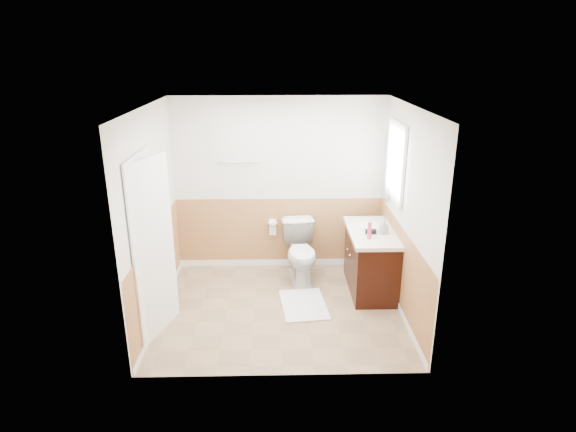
{
  "coord_description": "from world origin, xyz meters",
  "views": [
    {
      "loc": [
        -0.03,
        -5.33,
        3.12
      ],
      "look_at": [
        0.1,
        0.25,
        1.15
      ],
      "focal_mm": 30.02,
      "sensor_mm": 36.0,
      "label": 1
    }
  ],
  "objects_px": {
    "toilet": "(301,252)",
    "bath_mat": "(304,305)",
    "lotion_bottle": "(370,231)",
    "vanity_cabinet": "(371,262)",
    "soap_dispenser": "(384,226)"
  },
  "relations": [
    {
      "from": "vanity_cabinet",
      "to": "bath_mat",
      "type": "bearing_deg",
      "value": -155.32
    },
    {
      "from": "toilet",
      "to": "lotion_bottle",
      "type": "distance_m",
      "value": 1.15
    },
    {
      "from": "toilet",
      "to": "soap_dispenser",
      "type": "height_order",
      "value": "soap_dispenser"
    },
    {
      "from": "toilet",
      "to": "soap_dispenser",
      "type": "bearing_deg",
      "value": -28.39
    },
    {
      "from": "toilet",
      "to": "bath_mat",
      "type": "relative_size",
      "value": 1.02
    },
    {
      "from": "bath_mat",
      "to": "vanity_cabinet",
      "type": "distance_m",
      "value": 1.08
    },
    {
      "from": "toilet",
      "to": "lotion_bottle",
      "type": "bearing_deg",
      "value": -42.41
    },
    {
      "from": "bath_mat",
      "to": "soap_dispenser",
      "type": "bearing_deg",
      "value": 17.14
    },
    {
      "from": "soap_dispenser",
      "to": "toilet",
      "type": "bearing_deg",
      "value": 157.73
    },
    {
      "from": "toilet",
      "to": "vanity_cabinet",
      "type": "relative_size",
      "value": 0.74
    },
    {
      "from": "toilet",
      "to": "bath_mat",
      "type": "distance_m",
      "value": 0.84
    },
    {
      "from": "toilet",
      "to": "soap_dispenser",
      "type": "distance_m",
      "value": 1.24
    },
    {
      "from": "toilet",
      "to": "bath_mat",
      "type": "xyz_separation_m",
      "value": [
        0.0,
        -0.74,
        -0.4
      ]
    },
    {
      "from": "soap_dispenser",
      "to": "vanity_cabinet",
      "type": "bearing_deg",
      "value": 139.73
    },
    {
      "from": "bath_mat",
      "to": "lotion_bottle",
      "type": "distance_m",
      "value": 1.26
    }
  ]
}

